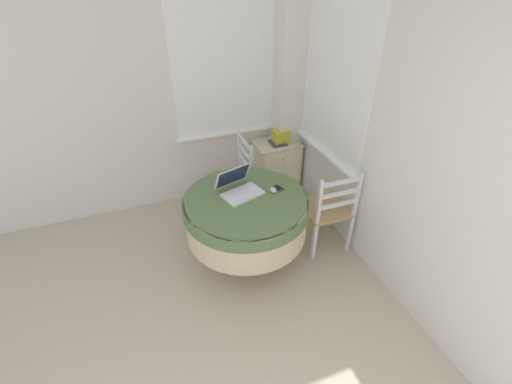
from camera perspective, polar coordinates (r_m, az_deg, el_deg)
corner_room_shell at (r=2.78m, az=2.28°, el=9.87°), size 4.25×5.19×2.55m
round_dining_table at (r=3.02m, az=-1.65°, el=-3.59°), size 1.09×1.09×0.74m
laptop at (r=2.96m, az=-2.84°, el=0.73°), size 0.41×0.38×0.22m
computer_mouse at (r=2.98m, az=2.88°, el=0.35°), size 0.05×0.08×0.04m
cell_phone at (r=3.04m, az=3.73°, el=0.69°), size 0.09×0.12×0.01m
dining_chair_near_back_window at (r=3.75m, az=-3.85°, el=2.26°), size 0.44×0.43×0.90m
dining_chair_near_right_window at (r=3.35m, az=11.83°, el=-2.96°), size 0.45×0.45×0.90m
corner_cabinet at (r=4.22m, az=3.37°, el=4.31°), size 0.53×0.40×0.64m
storage_box at (r=4.02m, az=4.21°, el=9.15°), size 0.19×0.14×0.16m
book_on_cabinet at (r=4.03m, az=3.63°, el=8.18°), size 0.17×0.19×0.02m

